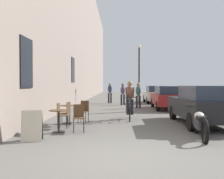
{
  "coord_description": "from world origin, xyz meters",
  "views": [
    {
      "loc": [
        -0.11,
        -5.2,
        1.55
      ],
      "look_at": [
        -0.48,
        11.89,
        1.2
      ],
      "focal_mm": 39.58,
      "sensor_mm": 36.0,
      "label": 1
    }
  ],
  "objects_px": {
    "street_lamp": "(139,66)",
    "parked_car_nearest": "(203,105)",
    "sandwich_board_sign": "(32,126)",
    "parked_car_third": "(155,94)",
    "cafe_chair_near_toward_street": "(79,116)",
    "cafe_chair_near_toward_wall": "(61,114)",
    "pedestrian_mid": "(138,94)",
    "cafe_table_near": "(59,116)",
    "cafe_chair_mid_toward_wall": "(66,112)",
    "parked_car_second": "(168,97)",
    "cafe_chair_mid_toward_street": "(84,110)",
    "pedestrian_furthest": "(110,91)",
    "parked_motorcycle": "(200,124)",
    "pedestrian_far": "(123,93)",
    "cyclist_on_bicycle": "(130,101)",
    "pedestrian_near": "(129,95)",
    "cafe_table_mid": "(67,110)"
  },
  "relations": [
    {
      "from": "cafe_chair_near_toward_wall",
      "to": "cafe_chair_mid_toward_wall",
      "type": "relative_size",
      "value": 1.0
    },
    {
      "from": "pedestrian_furthest",
      "to": "parked_car_third",
      "type": "distance_m",
      "value": 3.83
    },
    {
      "from": "street_lamp",
      "to": "parked_car_second",
      "type": "bearing_deg",
      "value": -75.64
    },
    {
      "from": "pedestrian_far",
      "to": "parked_car_third",
      "type": "xyz_separation_m",
      "value": [
        2.79,
        2.16,
        -0.18
      ]
    },
    {
      "from": "cafe_table_near",
      "to": "parked_car_third",
      "type": "bearing_deg",
      "value": 68.42
    },
    {
      "from": "cafe_chair_near_toward_street",
      "to": "cafe_chair_near_toward_wall",
      "type": "relative_size",
      "value": 1.0
    },
    {
      "from": "cafe_chair_mid_toward_street",
      "to": "parked_motorcycle",
      "type": "xyz_separation_m",
      "value": [
        3.76,
        -2.65,
        -0.11
      ]
    },
    {
      "from": "cafe_table_near",
      "to": "pedestrian_furthest",
      "type": "relative_size",
      "value": 0.41
    },
    {
      "from": "cyclist_on_bicycle",
      "to": "parked_car_third",
      "type": "relative_size",
      "value": 0.43
    },
    {
      "from": "sandwich_board_sign",
      "to": "parked_car_third",
      "type": "relative_size",
      "value": 0.21
    },
    {
      "from": "cafe_table_near",
      "to": "pedestrian_near",
      "type": "xyz_separation_m",
      "value": [
        2.56,
        6.01,
        0.43
      ]
    },
    {
      "from": "street_lamp",
      "to": "parked_car_nearest",
      "type": "bearing_deg",
      "value": -82.74
    },
    {
      "from": "cafe_chair_mid_toward_street",
      "to": "parked_car_second",
      "type": "height_order",
      "value": "parked_car_second"
    },
    {
      "from": "pedestrian_furthest",
      "to": "pedestrian_near",
      "type": "bearing_deg",
      "value": -79.0
    },
    {
      "from": "pedestrian_far",
      "to": "cyclist_on_bicycle",
      "type": "bearing_deg",
      "value": -88.87
    },
    {
      "from": "cafe_chair_near_toward_street",
      "to": "cyclist_on_bicycle",
      "type": "bearing_deg",
      "value": 58.53
    },
    {
      "from": "pedestrian_near",
      "to": "parked_car_second",
      "type": "distance_m",
      "value": 2.98
    },
    {
      "from": "cafe_table_near",
      "to": "parked_car_nearest",
      "type": "relative_size",
      "value": 0.17
    },
    {
      "from": "parked_motorcycle",
      "to": "parked_car_second",
      "type": "bearing_deg",
      "value": 84.84
    },
    {
      "from": "street_lamp",
      "to": "cafe_chair_near_toward_street",
      "type": "bearing_deg",
      "value": -103.59
    },
    {
      "from": "parked_car_nearest",
      "to": "pedestrian_mid",
      "type": "bearing_deg",
      "value": 105.84
    },
    {
      "from": "cafe_chair_near_toward_wall",
      "to": "pedestrian_mid",
      "type": "xyz_separation_m",
      "value": [
        3.35,
        7.54,
        0.43
      ]
    },
    {
      "from": "cafe_table_mid",
      "to": "parked_car_third",
      "type": "height_order",
      "value": "parked_car_third"
    },
    {
      "from": "cafe_table_mid",
      "to": "cyclist_on_bicycle",
      "type": "xyz_separation_m",
      "value": [
        2.56,
        1.19,
        0.29
      ]
    },
    {
      "from": "cafe_table_mid",
      "to": "pedestrian_mid",
      "type": "height_order",
      "value": "pedestrian_mid"
    },
    {
      "from": "cafe_chair_near_toward_street",
      "to": "parked_car_second",
      "type": "relative_size",
      "value": 0.22
    },
    {
      "from": "parked_motorcycle",
      "to": "pedestrian_far",
      "type": "bearing_deg",
      "value": 99.93
    },
    {
      "from": "cafe_chair_near_toward_street",
      "to": "sandwich_board_sign",
      "type": "distance_m",
      "value": 1.7
    },
    {
      "from": "pedestrian_furthest",
      "to": "street_lamp",
      "type": "distance_m",
      "value": 3.25
    },
    {
      "from": "cafe_chair_mid_toward_street",
      "to": "parked_car_third",
      "type": "xyz_separation_m",
      "value": [
        4.54,
        10.94,
        0.23
      ]
    },
    {
      "from": "cafe_chair_near_toward_street",
      "to": "cafe_chair_mid_toward_street",
      "type": "xyz_separation_m",
      "value": [
        -0.08,
        1.87,
        0.0
      ]
    },
    {
      "from": "sandwich_board_sign",
      "to": "cafe_chair_near_toward_wall",
      "type": "bearing_deg",
      "value": 79.18
    },
    {
      "from": "cafe_chair_mid_toward_wall",
      "to": "parked_motorcycle",
      "type": "distance_m",
      "value": 4.76
    },
    {
      "from": "street_lamp",
      "to": "parked_motorcycle",
      "type": "bearing_deg",
      "value": -87.53
    },
    {
      "from": "cafe_chair_mid_toward_street",
      "to": "pedestrian_far",
      "type": "relative_size",
      "value": 0.54
    },
    {
      "from": "cafe_chair_near_toward_street",
      "to": "cafe_chair_near_toward_wall",
      "type": "xyz_separation_m",
      "value": [
        -0.71,
        0.62,
        0.0
      ]
    },
    {
      "from": "cafe_table_near",
      "to": "pedestrian_far",
      "type": "height_order",
      "value": "pedestrian_far"
    },
    {
      "from": "pedestrian_furthest",
      "to": "parked_car_second",
      "type": "relative_size",
      "value": 0.42
    },
    {
      "from": "pedestrian_mid",
      "to": "cafe_chair_mid_toward_street",
      "type": "bearing_deg",
      "value": -113.34
    },
    {
      "from": "cafe_chair_near_toward_wall",
      "to": "parked_motorcycle",
      "type": "bearing_deg",
      "value": -17.72
    },
    {
      "from": "cafe_chair_near_toward_street",
      "to": "cafe_table_mid",
      "type": "relative_size",
      "value": 1.24
    },
    {
      "from": "cafe_chair_mid_toward_wall",
      "to": "parked_car_third",
      "type": "height_order",
      "value": "parked_car_third"
    },
    {
      "from": "parked_car_second",
      "to": "parked_motorcycle",
      "type": "height_order",
      "value": "parked_car_second"
    },
    {
      "from": "cafe_table_near",
      "to": "pedestrian_near",
      "type": "distance_m",
      "value": 6.55
    },
    {
      "from": "parked_car_nearest",
      "to": "parked_motorcycle",
      "type": "xyz_separation_m",
      "value": [
        -0.85,
        -2.27,
        -0.37
      ]
    },
    {
      "from": "pedestrian_mid",
      "to": "pedestrian_furthest",
      "type": "distance_m",
      "value": 4.82
    },
    {
      "from": "pedestrian_near",
      "to": "pedestrian_far",
      "type": "distance_m",
      "value": 4.71
    },
    {
      "from": "cafe_chair_near_toward_street",
      "to": "parked_motorcycle",
      "type": "bearing_deg",
      "value": -12.07
    },
    {
      "from": "pedestrian_mid",
      "to": "pedestrian_far",
      "type": "height_order",
      "value": "pedestrian_mid"
    },
    {
      "from": "cafe_chair_near_toward_street",
      "to": "parked_motorcycle",
      "type": "distance_m",
      "value": 3.76
    }
  ]
}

